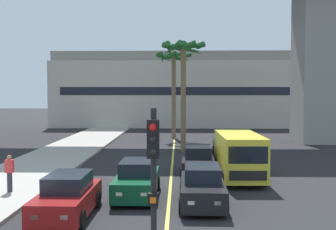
# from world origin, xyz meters

# --- Properties ---
(lane_stripe_center) EXTENTS (0.14, 56.00, 0.01)m
(lane_stripe_center) POSITION_xyz_m (0.00, 24.00, 0.00)
(lane_stripe_center) COLOR #DBCC4C
(lane_stripe_center) RESTS_ON ground
(pier_building_backdrop) EXTENTS (31.86, 8.04, 9.63)m
(pier_building_backdrop) POSITION_xyz_m (0.00, 53.33, 4.75)
(pier_building_backdrop) COLOR beige
(pier_building_backdrop) RESTS_ON ground
(car_queue_front) EXTENTS (1.93, 4.15, 1.56)m
(car_queue_front) POSITION_xyz_m (3.84, 27.31, 0.72)
(car_queue_front) COLOR #4C5156
(car_queue_front) RESTS_ON ground
(car_queue_second) EXTENTS (1.85, 4.11, 1.56)m
(car_queue_second) POSITION_xyz_m (-3.62, 13.47, 0.72)
(car_queue_second) COLOR maroon
(car_queue_second) RESTS_ON ground
(car_queue_third) EXTENTS (1.85, 4.11, 1.56)m
(car_queue_third) POSITION_xyz_m (-1.40, 16.39, 0.72)
(car_queue_third) COLOR #0C4728
(car_queue_third) RESTS_ON ground
(car_queue_fourth) EXTENTS (1.93, 4.15, 1.56)m
(car_queue_fourth) POSITION_xyz_m (1.45, 21.18, 0.72)
(car_queue_fourth) COLOR black
(car_queue_fourth) RESTS_ON ground
(car_queue_fifth) EXTENTS (1.90, 4.13, 1.56)m
(car_queue_fifth) POSITION_xyz_m (1.34, 15.22, 0.72)
(car_queue_fifth) COLOR black
(car_queue_fifth) RESTS_ON ground
(delivery_van) EXTENTS (2.21, 5.28, 2.36)m
(delivery_van) POSITION_xyz_m (3.51, 20.02, 1.29)
(delivery_van) COLOR yellow
(delivery_van) RESTS_ON ground
(traffic_light_median_near) EXTENTS (0.24, 0.37, 4.20)m
(traffic_light_median_near) POSITION_xyz_m (-0.11, 7.06, 2.71)
(traffic_light_median_near) COLOR black
(traffic_light_median_near) RESTS_ON ground
(palm_tree_near_median) EXTENTS (3.33, 3.37, 8.34)m
(palm_tree_near_median) POSITION_xyz_m (0.72, 29.58, 6.82)
(palm_tree_near_median) COLOR brown
(palm_tree_near_median) RESTS_ON ground
(palm_tree_mid_median) EXTENTS (3.54, 3.53, 8.45)m
(palm_tree_mid_median) POSITION_xyz_m (-0.08, 38.82, 6.86)
(palm_tree_mid_median) COLOR brown
(palm_tree_mid_median) RESTS_ON ground
(pedestrian_mid_block) EXTENTS (0.34, 0.22, 1.62)m
(pedestrian_mid_block) POSITION_xyz_m (-7.00, 16.52, 1.00)
(pedestrian_mid_block) COLOR #2D2D38
(pedestrian_mid_block) RESTS_ON sidewalk_left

